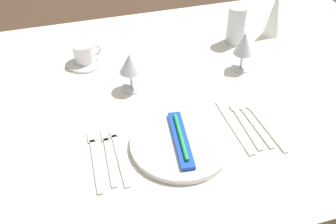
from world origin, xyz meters
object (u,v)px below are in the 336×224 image
(drink_tumbler, at_px, (236,27))
(napkin_folded, at_px, (275,13))
(dinner_plate, at_px, (181,143))
(fork_inner, at_px, (109,154))
(spoon_tea, at_px, (260,119))
(fork_outer, at_px, (118,153))
(fork_salad, at_px, (95,158))
(spoon_dessert, at_px, (250,118))
(coffee_cup_left, at_px, (84,52))
(wine_glass_left, at_px, (130,65))
(dinner_knife, at_px, (234,128))
(spoon_soup, at_px, (241,120))
(toothbrush_package, at_px, (181,139))
(wine_glass_centre, at_px, (244,45))

(drink_tumbler, distance_m, napkin_folded, 0.16)
(dinner_plate, bearing_deg, fork_inner, 174.01)
(spoon_tea, distance_m, napkin_folded, 0.52)
(fork_outer, distance_m, napkin_folded, 0.82)
(fork_salad, distance_m, drink_tumbler, 0.74)
(fork_salad, bearing_deg, spoon_tea, 2.02)
(fork_inner, bearing_deg, spoon_dessert, 3.79)
(fork_outer, relative_size, napkin_folded, 1.24)
(fork_outer, xyz_separation_m, coffee_cup_left, (-0.03, 0.45, 0.04))
(fork_outer, height_order, wine_glass_left, wine_glass_left)
(dinner_plate, height_order, drink_tumbler, drink_tumbler)
(fork_salad, height_order, wine_glass_left, wine_glass_left)
(dinner_plate, relative_size, wine_glass_left, 2.12)
(coffee_cup_left, distance_m, napkin_folded, 0.71)
(fork_inner, relative_size, coffee_cup_left, 2.11)
(fork_outer, distance_m, drink_tumbler, 0.69)
(dinner_knife, relative_size, spoon_tea, 1.03)
(fork_salad, bearing_deg, spoon_soup, 4.08)
(dinner_knife, relative_size, spoon_soup, 1.15)
(spoon_soup, height_order, spoon_dessert, same)
(dinner_knife, bearing_deg, fork_salad, -179.25)
(spoon_soup, distance_m, drink_tumbler, 0.45)
(toothbrush_package, distance_m, coffee_cup_left, 0.51)
(spoon_dessert, bearing_deg, fork_outer, -175.85)
(spoon_dessert, bearing_deg, fork_salad, -176.19)
(drink_tumbler, bearing_deg, wine_glass_left, -157.61)
(fork_salad, relative_size, spoon_soup, 1.07)
(coffee_cup_left, relative_size, drink_tumbler, 0.69)
(napkin_folded, bearing_deg, fork_inner, -147.36)
(fork_outer, distance_m, dinner_knife, 0.33)
(fork_inner, relative_size, wine_glass_left, 1.59)
(coffee_cup_left, bearing_deg, spoon_tea, -44.55)
(dinner_plate, distance_m, fork_salad, 0.23)
(coffee_cup_left, xyz_separation_m, napkin_folded, (0.71, 0.00, 0.04))
(spoon_soup, xyz_separation_m, spoon_dessert, (0.03, -0.00, 0.00))
(dinner_plate, height_order, fork_salad, dinner_plate)
(toothbrush_package, xyz_separation_m, coffee_cup_left, (-0.19, 0.47, 0.02))
(wine_glass_centre, xyz_separation_m, drink_tumbler, (0.05, 0.17, -0.03))
(fork_salad, relative_size, spoon_dessert, 1.05)
(fork_salad, bearing_deg, coffee_cup_left, 85.74)
(toothbrush_package, bearing_deg, coffee_cup_left, 112.26)
(fork_inner, bearing_deg, toothbrush_package, -5.99)
(fork_salad, height_order, spoon_tea, spoon_tea)
(wine_glass_centre, bearing_deg, dinner_plate, -136.59)
(fork_outer, xyz_separation_m, spoon_soup, (0.36, 0.03, 0.00))
(fork_inner, bearing_deg, coffee_cup_left, 90.33)
(wine_glass_centre, bearing_deg, toothbrush_package, -136.59)
(toothbrush_package, height_order, spoon_soup, toothbrush_package)
(fork_inner, height_order, drink_tumbler, drink_tumbler)
(coffee_cup_left, bearing_deg, wine_glass_centre, -20.01)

